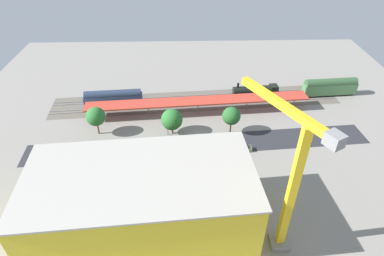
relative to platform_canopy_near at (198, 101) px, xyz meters
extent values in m
plane|color=gray|center=(0.23, 13.80, -4.26)|extent=(150.22, 150.22, 0.00)
cube|color=#665E54|center=(0.23, -7.21, -4.26)|extent=(94.63, 20.44, 0.01)
cube|color=#2D2D33|center=(0.23, 15.93, -4.26)|extent=(94.31, 16.25, 0.01)
cube|color=#9E9EA8|center=(0.23, -10.53, -4.08)|extent=(93.62, 7.39, 0.12)
cube|color=#9E9EA8|center=(0.23, -9.09, -4.08)|extent=(93.62, 7.39, 0.12)
cube|color=#9E9EA8|center=(0.23, -5.32, -4.08)|extent=(93.62, 7.39, 0.12)
cube|color=#9E9EA8|center=(0.23, -3.88, -4.08)|extent=(93.62, 7.39, 0.12)
cube|color=#C63D2D|center=(0.00, 0.00, 0.03)|extent=(68.72, 10.58, 0.42)
cylinder|color=slate|center=(-30.74, -2.39, -2.22)|extent=(0.30, 0.30, 4.08)
cylinder|color=slate|center=(-15.37, -1.19, -2.22)|extent=(0.30, 0.30, 4.08)
cylinder|color=slate|center=(0.00, 0.00, -2.22)|extent=(0.30, 0.30, 4.08)
cylinder|color=slate|center=(15.37, 1.19, -2.22)|extent=(0.30, 0.30, 4.08)
cylinder|color=slate|center=(30.74, 2.39, -2.22)|extent=(0.30, 0.30, 4.08)
cube|color=black|center=(-20.23, -9.81, -3.76)|extent=(16.51, 3.78, 1.00)
cylinder|color=black|center=(-18.97, -9.71, -1.86)|extent=(14.02, 3.86, 2.80)
cube|color=black|center=(-25.87, -10.25, -2.38)|extent=(2.75, 3.19, 3.76)
cylinder|color=black|center=(-13.57, -9.29, 0.24)|extent=(0.70, 0.70, 1.40)
cube|color=black|center=(-44.77, -9.81, -3.96)|extent=(16.44, 3.70, 0.60)
cube|color=#4C7F4C|center=(-44.77, -9.81, -1.79)|extent=(18.29, 4.45, 3.75)
cylinder|color=#355935|center=(-44.77, -9.81, 0.34)|extent=(17.57, 4.39, 3.05)
cube|color=black|center=(26.89, -4.60, -3.96)|extent=(16.60, 3.54, 0.60)
cube|color=#384C72|center=(26.89, -4.60, -1.92)|extent=(18.47, 4.24, 3.50)
cylinder|color=#273550|center=(26.89, -4.60, 0.08)|extent=(17.74, 4.19, 2.83)
cube|color=black|center=(-11.14, 18.95, -4.11)|extent=(3.90, 1.98, 0.30)
cube|color=gray|center=(-11.14, 18.95, -3.52)|extent=(4.63, 2.09, 0.89)
cube|color=#1E2328|center=(-11.14, 18.95, -2.78)|extent=(2.62, 1.77, 0.60)
cube|color=black|center=(-2.90, 19.13, -4.11)|extent=(3.66, 2.14, 0.30)
cube|color=#474C51|center=(-2.90, 19.13, -3.57)|extent=(4.33, 2.28, 0.80)
cube|color=#1E2328|center=(-2.90, 19.13, -2.91)|extent=(2.49, 1.87, 0.50)
cube|color=black|center=(4.07, 19.20, -4.11)|extent=(4.07, 2.05, 0.30)
cube|color=black|center=(4.07, 19.20, -3.60)|extent=(4.83, 2.17, 0.72)
cube|color=#1E2328|center=(4.07, 19.20, -2.97)|extent=(2.74, 1.81, 0.54)
cube|color=black|center=(12.42, 19.37, -4.11)|extent=(3.81, 2.08, 0.30)
cube|color=silver|center=(12.42, 19.37, -3.59)|extent=(4.51, 2.22, 0.74)
cube|color=#1E2328|center=(12.42, 19.37, -2.88)|extent=(2.58, 1.83, 0.69)
cube|color=yellow|center=(12.60, 42.94, 3.03)|extent=(43.32, 24.20, 14.58)
cube|color=#B7B2A8|center=(12.60, 42.94, 10.52)|extent=(43.97, 24.84, 0.40)
cube|color=gray|center=(-13.76, 47.64, -3.66)|extent=(3.60, 3.60, 1.20)
cube|color=yellow|center=(-13.76, 47.64, 9.90)|extent=(1.40, 1.40, 28.34)
cube|color=yellow|center=(-10.83, 42.14, 24.67)|extent=(9.76, 16.87, 1.20)
cube|color=gray|center=(-15.88, 51.61, 24.67)|extent=(2.89, 3.06, 2.00)
cube|color=black|center=(10.09, 27.41, -4.01)|extent=(8.45, 2.66, 0.50)
cube|color=silver|center=(8.92, 27.36, -2.20)|extent=(6.13, 2.82, 3.14)
cube|color=maroon|center=(13.10, 27.53, -2.49)|extent=(2.44, 2.67, 2.54)
cube|color=black|center=(-1.43, 26.83, -4.01)|extent=(8.77, 2.63, 0.50)
cube|color=white|center=(-2.47, 26.80, -2.39)|extent=(6.70, 2.81, 2.76)
cube|color=#334C8C|center=(1.88, 26.95, -2.60)|extent=(2.17, 2.66, 2.34)
cylinder|color=brown|center=(-8.73, 10.74, -2.29)|extent=(0.47, 0.47, 3.95)
sphere|color=#28662D|center=(-8.73, 10.74, 1.48)|extent=(5.13, 5.13, 5.13)
cylinder|color=brown|center=(28.86, 10.17, -2.28)|extent=(0.42, 0.42, 3.98)
sphere|color=#2D7233|center=(28.86, 10.17, 1.59)|extent=(5.38, 5.38, 5.38)
cylinder|color=brown|center=(7.84, 10.59, -2.95)|extent=(0.48, 0.48, 2.62)
sphere|color=#2D7233|center=(7.84, 10.59, 0.47)|extent=(6.03, 6.03, 6.03)
cylinder|color=#333333|center=(9.10, 11.22, -1.11)|extent=(0.16, 0.16, 6.31)
cube|color=black|center=(9.10, 11.22, 2.50)|extent=(0.36, 0.36, 0.90)
sphere|color=yellow|center=(9.32, 11.22, 2.80)|extent=(0.20, 0.20, 0.20)
camera|label=1|loc=(4.32, 85.73, 51.63)|focal=30.48mm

